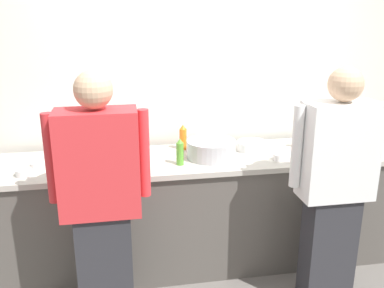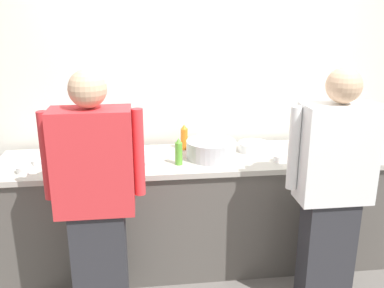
{
  "view_description": "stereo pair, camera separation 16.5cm",
  "coord_description": "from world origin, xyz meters",
  "px_view_note": "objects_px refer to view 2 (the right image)",
  "views": [
    {
      "loc": [
        -0.63,
        -2.69,
        2.01
      ],
      "look_at": [
        -0.09,
        0.38,
        1.02
      ],
      "focal_mm": 39.71,
      "sensor_mm": 36.0,
      "label": 1
    },
    {
      "loc": [
        -0.47,
        -2.72,
        2.01
      ],
      "look_at": [
        -0.09,
        0.38,
        1.02
      ],
      "focal_mm": 39.71,
      "sensor_mm": 36.0,
      "label": 2
    }
  ],
  "objects_px": {
    "chef_near_left": "(96,199)",
    "chef_center": "(333,189)",
    "mixing_bowl_steel": "(211,149)",
    "squeeze_bottle_primary": "(184,137)",
    "chefs_knife": "(324,155)",
    "deli_cup": "(310,155)",
    "squeeze_bottle_spare": "(304,139)",
    "ramekin_yellow_sauce": "(279,158)",
    "ramekin_red_sauce": "(24,169)",
    "squeeze_bottle_secondary": "(179,152)",
    "plate_stack_front": "(254,147)",
    "ramekin_green_sauce": "(38,162)",
    "sheet_tray": "(115,158)"
  },
  "relations": [
    {
      "from": "plate_stack_front",
      "to": "squeeze_bottle_secondary",
      "type": "bearing_deg",
      "value": -159.47
    },
    {
      "from": "chef_near_left",
      "to": "chef_center",
      "type": "distance_m",
      "value": 1.53
    },
    {
      "from": "chef_near_left",
      "to": "mixing_bowl_steel",
      "type": "relative_size",
      "value": 4.45
    },
    {
      "from": "squeeze_bottle_spare",
      "to": "ramekin_yellow_sauce",
      "type": "height_order",
      "value": "squeeze_bottle_spare"
    },
    {
      "from": "deli_cup",
      "to": "ramekin_green_sauce",
      "type": "bearing_deg",
      "value": 175.15
    },
    {
      "from": "ramekin_yellow_sauce",
      "to": "deli_cup",
      "type": "bearing_deg",
      "value": -2.66
    },
    {
      "from": "chef_near_left",
      "to": "chefs_knife",
      "type": "relative_size",
      "value": 6.16
    },
    {
      "from": "chef_center",
      "to": "ramekin_green_sauce",
      "type": "relative_size",
      "value": 18.02
    },
    {
      "from": "chef_near_left",
      "to": "ramekin_yellow_sauce",
      "type": "xyz_separation_m",
      "value": [
        1.31,
        0.46,
        0.05
      ]
    },
    {
      "from": "plate_stack_front",
      "to": "deli_cup",
      "type": "height_order",
      "value": "deli_cup"
    },
    {
      "from": "chef_center",
      "to": "sheet_tray",
      "type": "relative_size",
      "value": 3.47
    },
    {
      "from": "chef_center",
      "to": "plate_stack_front",
      "type": "relative_size",
      "value": 6.74
    },
    {
      "from": "plate_stack_front",
      "to": "squeeze_bottle_primary",
      "type": "height_order",
      "value": "squeeze_bottle_primary"
    },
    {
      "from": "ramekin_yellow_sauce",
      "to": "ramekin_red_sauce",
      "type": "bearing_deg",
      "value": 179.95
    },
    {
      "from": "plate_stack_front",
      "to": "sheet_tray",
      "type": "height_order",
      "value": "plate_stack_front"
    },
    {
      "from": "ramekin_green_sauce",
      "to": "chefs_knife",
      "type": "xyz_separation_m",
      "value": [
        2.18,
        -0.08,
        -0.01
      ]
    },
    {
      "from": "mixing_bowl_steel",
      "to": "ramekin_yellow_sauce",
      "type": "bearing_deg",
      "value": -16.73
    },
    {
      "from": "squeeze_bottle_secondary",
      "to": "chefs_knife",
      "type": "height_order",
      "value": "squeeze_bottle_secondary"
    },
    {
      "from": "squeeze_bottle_primary",
      "to": "deli_cup",
      "type": "height_order",
      "value": "squeeze_bottle_primary"
    },
    {
      "from": "ramekin_red_sauce",
      "to": "deli_cup",
      "type": "distance_m",
      "value": 2.09
    },
    {
      "from": "squeeze_bottle_primary",
      "to": "deli_cup",
      "type": "relative_size",
      "value": 2.19
    },
    {
      "from": "chef_near_left",
      "to": "plate_stack_front",
      "type": "height_order",
      "value": "chef_near_left"
    },
    {
      "from": "chef_center",
      "to": "squeeze_bottle_primary",
      "type": "xyz_separation_m",
      "value": [
        -0.89,
        0.86,
        0.13
      ]
    },
    {
      "from": "squeeze_bottle_secondary",
      "to": "ramekin_red_sauce",
      "type": "distance_m",
      "value": 1.1
    },
    {
      "from": "squeeze_bottle_secondary",
      "to": "squeeze_bottle_primary",
      "type": "bearing_deg",
      "value": 77.61
    },
    {
      "from": "chef_center",
      "to": "chefs_knife",
      "type": "distance_m",
      "value": 0.58
    },
    {
      "from": "sheet_tray",
      "to": "squeeze_bottle_spare",
      "type": "bearing_deg",
      "value": 2.17
    },
    {
      "from": "deli_cup",
      "to": "chefs_knife",
      "type": "xyz_separation_m",
      "value": [
        0.16,
        0.09,
        -0.04
      ]
    },
    {
      "from": "chef_center",
      "to": "chefs_knife",
      "type": "bearing_deg",
      "value": 72.12
    },
    {
      "from": "sheet_tray",
      "to": "chef_near_left",
      "type": "bearing_deg",
      "value": -97.43
    },
    {
      "from": "chef_center",
      "to": "ramekin_red_sauce",
      "type": "bearing_deg",
      "value": 167.04
    },
    {
      "from": "plate_stack_front",
      "to": "ramekin_green_sauce",
      "type": "height_order",
      "value": "plate_stack_front"
    },
    {
      "from": "chef_center",
      "to": "ramekin_red_sauce",
      "type": "distance_m",
      "value": 2.12
    },
    {
      "from": "sheet_tray",
      "to": "ramekin_red_sauce",
      "type": "height_order",
      "value": "ramekin_red_sauce"
    },
    {
      "from": "squeeze_bottle_primary",
      "to": "squeeze_bottle_spare",
      "type": "distance_m",
      "value": 0.97
    },
    {
      "from": "mixing_bowl_steel",
      "to": "chefs_knife",
      "type": "bearing_deg",
      "value": -4.31
    },
    {
      "from": "squeeze_bottle_primary",
      "to": "deli_cup",
      "type": "xyz_separation_m",
      "value": [
        0.91,
        -0.4,
        -0.05
      ]
    },
    {
      "from": "mixing_bowl_steel",
      "to": "squeeze_bottle_spare",
      "type": "bearing_deg",
      "value": 7.61
    },
    {
      "from": "squeeze_bottle_spare",
      "to": "ramekin_red_sauce",
      "type": "distance_m",
      "value": 2.15
    },
    {
      "from": "chef_near_left",
      "to": "chefs_knife",
      "type": "bearing_deg",
      "value": 17.59
    },
    {
      "from": "chefs_knife",
      "to": "ramekin_red_sauce",
      "type": "bearing_deg",
      "value": -177.96
    },
    {
      "from": "ramekin_red_sauce",
      "to": "ramekin_yellow_sauce",
      "type": "height_order",
      "value": "ramekin_yellow_sauce"
    },
    {
      "from": "chef_near_left",
      "to": "ramekin_green_sauce",
      "type": "height_order",
      "value": "chef_near_left"
    },
    {
      "from": "ramekin_red_sauce",
      "to": "chefs_knife",
      "type": "bearing_deg",
      "value": 2.04
    },
    {
      "from": "mixing_bowl_steel",
      "to": "squeeze_bottle_secondary",
      "type": "bearing_deg",
      "value": -156.08
    },
    {
      "from": "mixing_bowl_steel",
      "to": "squeeze_bottle_primary",
      "type": "relative_size",
      "value": 1.82
    },
    {
      "from": "plate_stack_front",
      "to": "squeeze_bottle_spare",
      "type": "xyz_separation_m",
      "value": [
        0.41,
        -0.02,
        0.05
      ]
    },
    {
      "from": "chef_center",
      "to": "deli_cup",
      "type": "xyz_separation_m",
      "value": [
        0.02,
        0.46,
        0.08
      ]
    },
    {
      "from": "sheet_tray",
      "to": "squeeze_bottle_secondary",
      "type": "bearing_deg",
      "value": -18.84
    },
    {
      "from": "chefs_knife",
      "to": "sheet_tray",
      "type": "bearing_deg",
      "value": 175.99
    }
  ]
}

